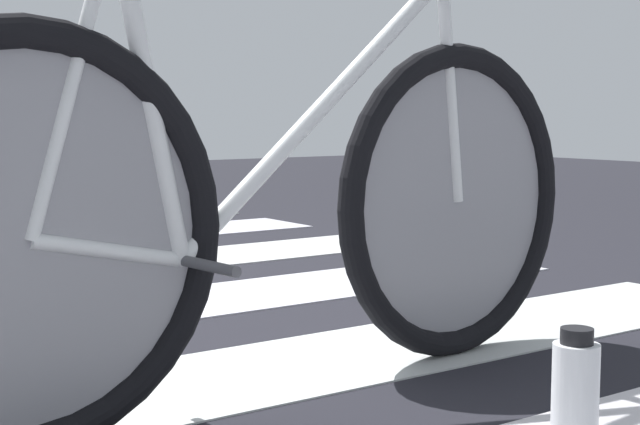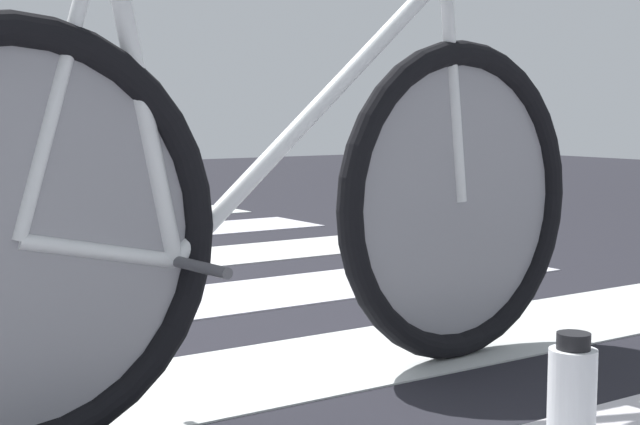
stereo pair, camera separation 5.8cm
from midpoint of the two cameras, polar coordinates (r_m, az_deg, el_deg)
bicycle_1_of_4 at (r=1.82m, az=-1.86°, el=0.60°), size 1.73×0.52×0.93m
water_bottle at (r=1.48m, az=15.61°, el=-11.61°), size 0.07×0.07×0.24m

